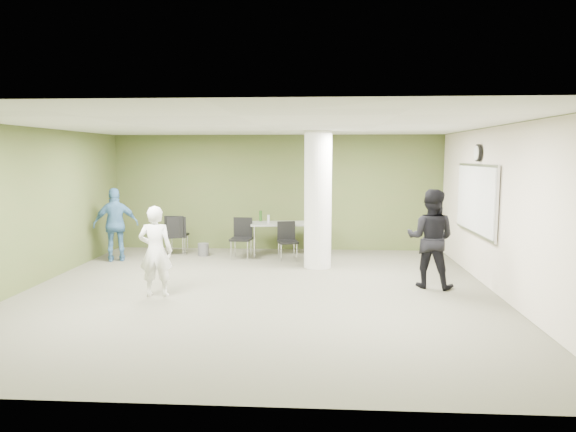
# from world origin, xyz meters

# --- Properties ---
(floor) EXTENTS (8.00, 8.00, 0.00)m
(floor) POSITION_xyz_m (0.00, 0.00, 0.00)
(floor) COLOR #555343
(floor) RESTS_ON ground
(ceiling) EXTENTS (8.00, 8.00, 0.00)m
(ceiling) POSITION_xyz_m (0.00, 0.00, 2.80)
(ceiling) COLOR white
(ceiling) RESTS_ON wall_back
(wall_back) EXTENTS (8.00, 2.80, 0.02)m
(wall_back) POSITION_xyz_m (0.00, 4.00, 1.40)
(wall_back) COLOR #485A2A
(wall_back) RESTS_ON floor
(wall_left) EXTENTS (0.02, 8.00, 2.80)m
(wall_left) POSITION_xyz_m (-4.00, 0.00, 1.40)
(wall_left) COLOR #485A2A
(wall_left) RESTS_ON floor
(wall_right_cream) EXTENTS (0.02, 8.00, 2.80)m
(wall_right_cream) POSITION_xyz_m (4.00, 0.00, 1.40)
(wall_right_cream) COLOR beige
(wall_right_cream) RESTS_ON floor
(column) EXTENTS (0.56, 0.56, 2.80)m
(column) POSITION_xyz_m (1.00, 2.00, 1.40)
(column) COLOR silver
(column) RESTS_ON floor
(whiteboard) EXTENTS (0.05, 2.30, 1.30)m
(whiteboard) POSITION_xyz_m (3.92, 1.20, 1.50)
(whiteboard) COLOR silver
(whiteboard) RESTS_ON wall_right_cream
(wall_clock) EXTENTS (0.06, 0.32, 0.32)m
(wall_clock) POSITION_xyz_m (3.92, 1.20, 2.35)
(wall_clock) COLOR black
(wall_clock) RESTS_ON wall_right_cream
(folding_table) EXTENTS (1.67, 0.90, 1.01)m
(folding_table) POSITION_xyz_m (0.23, 3.26, 0.71)
(folding_table) COLOR gray
(folding_table) RESTS_ON floor
(wastebasket) EXTENTS (0.25, 0.25, 0.29)m
(wastebasket) POSITION_xyz_m (-1.64, 3.04, 0.14)
(wastebasket) COLOR #4C4C4C
(wastebasket) RESTS_ON floor
(chair_back_left) EXTENTS (0.59, 0.59, 0.90)m
(chair_back_left) POSITION_xyz_m (-2.28, 3.08, 0.52)
(chair_back_left) COLOR black
(chair_back_left) RESTS_ON floor
(chair_back_right) EXTENTS (0.47, 0.47, 0.93)m
(chair_back_right) POSITION_xyz_m (-2.29, 3.12, 0.54)
(chair_back_right) COLOR black
(chair_back_right) RESTS_ON floor
(chair_table_left) EXTENTS (0.48, 0.48, 0.91)m
(chair_table_left) POSITION_xyz_m (-0.71, 2.86, 0.53)
(chair_table_left) COLOR black
(chair_table_left) RESTS_ON floor
(chair_table_right) EXTENTS (0.50, 0.50, 0.84)m
(chair_table_right) POSITION_xyz_m (0.32, 2.73, 0.49)
(chair_table_right) COLOR black
(chair_table_right) RESTS_ON floor
(woman_white) EXTENTS (0.57, 0.39, 1.50)m
(woman_white) POSITION_xyz_m (-1.64, -0.36, 0.75)
(woman_white) COLOR white
(woman_white) RESTS_ON floor
(man_black) EXTENTS (1.02, 0.91, 1.73)m
(man_black) POSITION_xyz_m (2.97, 0.50, 0.86)
(man_black) COLOR black
(man_black) RESTS_ON floor
(man_blue) EXTENTS (1.02, 0.70, 1.61)m
(man_blue) POSITION_xyz_m (-3.40, 2.36, 0.80)
(man_blue) COLOR teal
(man_blue) RESTS_ON floor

